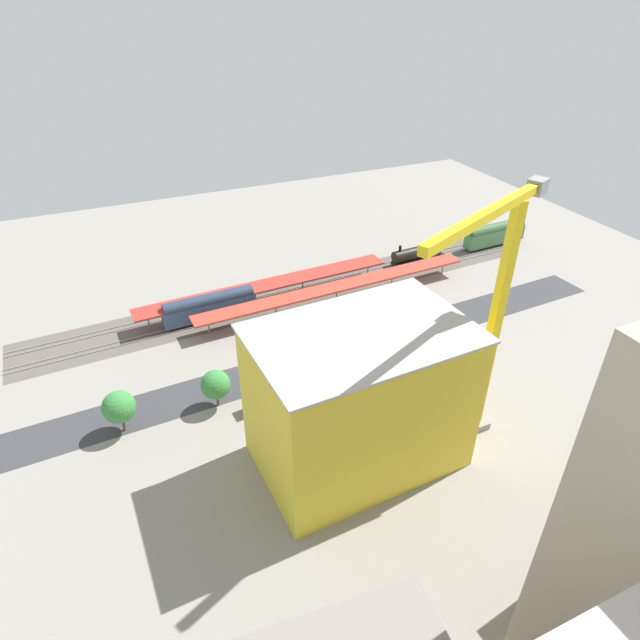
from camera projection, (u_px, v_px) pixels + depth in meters
name	position (u px, v px, depth m)	size (l,w,h in m)	color
ground_plane	(338.00, 340.00, 105.77)	(193.69, 193.69, 0.00)	gray
rail_bed	(298.00, 293.00, 121.95)	(121.05, 13.72, 0.01)	#5B544C
street_asphalt	(346.00, 350.00, 103.01)	(121.05, 9.00, 0.01)	#38383D
track_rails	(298.00, 292.00, 121.86)	(120.93, 12.94, 0.12)	#9E9EA8
platform_canopy_near	(337.00, 287.00, 116.40)	(64.59, 7.45, 4.07)	#C63D2D
platform_canopy_far	(267.00, 285.00, 116.28)	(57.62, 7.83, 4.44)	#B73328
locomotive	(418.00, 254.00, 134.79)	(14.77, 3.68, 5.36)	black
passenger_coach	(495.00, 234.00, 142.27)	(18.52, 3.92, 6.26)	black
freight_coach_far	(209.00, 306.00, 110.87)	(19.76, 3.79, 5.90)	black
parked_car_0	(431.00, 315.00, 112.31)	(4.33, 1.99, 1.82)	black
parked_car_1	(400.00, 321.00, 110.33)	(4.46, 2.03, 1.81)	black
parked_car_2	(375.00, 329.00, 107.91)	(4.52, 1.91, 1.66)	black
parked_car_3	(348.00, 336.00, 105.58)	(4.66, 2.01, 1.82)	black
parked_car_4	(312.00, 343.00, 103.80)	(4.17, 1.93, 1.64)	black
parked_car_5	(286.00, 352.00, 101.32)	(4.44, 1.82, 1.53)	black
construction_building	(359.00, 400.00, 74.27)	(28.39, 18.33, 21.85)	yellow
construction_roof_slab	(363.00, 334.00, 68.30)	(28.99, 18.93, 0.40)	#B7B2A8
tower_crane	(492.00, 306.00, 71.71)	(26.01, 12.60, 39.14)	gray
box_truck_0	(366.00, 378.00, 93.11)	(9.50, 3.31, 3.49)	black
box_truck_1	(287.00, 397.00, 88.97)	(9.92, 2.83, 3.23)	black
box_truck_2	(274.00, 396.00, 89.10)	(9.75, 3.22, 3.31)	black
street_tree_0	(336.00, 351.00, 94.60)	(4.41, 4.41, 6.96)	brown
street_tree_1	(119.00, 407.00, 82.02)	(5.12, 5.12, 7.41)	brown
street_tree_2	(216.00, 385.00, 87.17)	(4.89, 4.89, 6.92)	brown
traffic_light	(275.00, 367.00, 91.90)	(0.50, 0.36, 5.94)	#333333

